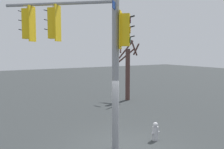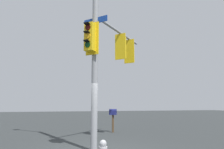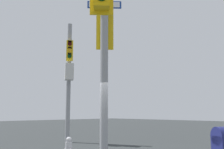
{
  "view_description": "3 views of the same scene",
  "coord_description": "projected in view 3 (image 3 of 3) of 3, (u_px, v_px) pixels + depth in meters",
  "views": [
    {
      "loc": [
        5.45,
        7.86,
        3.58
      ],
      "look_at": [
        0.28,
        -0.37,
        2.67
      ],
      "focal_mm": 42.89,
      "sensor_mm": 36.0,
      "label": 1
    },
    {
      "loc": [
        -6.99,
        1.18,
        1.72
      ],
      "look_at": [
        -0.15,
        -0.54,
        2.79
      ],
      "focal_mm": 31.21,
      "sensor_mm": 36.0,
      "label": 2
    },
    {
      "loc": [
        6.27,
        -5.41,
        1.6
      ],
      "look_at": [
        0.77,
        -0.02,
        2.71
      ],
      "focal_mm": 41.6,
      "sensor_mm": 36.0,
      "label": 3
    }
  ],
  "objects": [
    {
      "name": "main_signal_pole_assembly",
      "position": [
        107.0,
        1.0,
        7.59
      ],
      "size": [
        3.59,
        5.0,
        9.24
      ],
      "rotation": [
        0.0,
        0.0,
        5.51
      ],
      "color": "gray",
      "rests_on": "ground"
    },
    {
      "name": "secondary_pole_assembly",
      "position": [
        69.0,
        73.0,
        14.14
      ],
      "size": [
        0.82,
        0.67,
        6.54
      ],
      "rotation": [
        0.0,
        0.0,
        5.73
      ],
      "color": "gray",
      "rests_on": "ground"
    },
    {
      "name": "fire_hydrant",
      "position": [
        69.0,
        148.0,
        9.08
      ],
      "size": [
        0.38,
        0.24,
        0.73
      ],
      "color": "#B2B2B7",
      "rests_on": "ground"
    }
  ]
}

